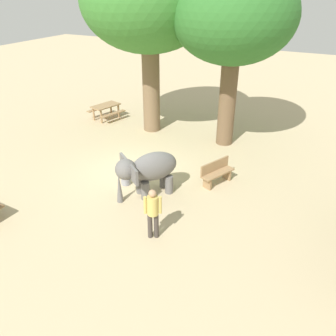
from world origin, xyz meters
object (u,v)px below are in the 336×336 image
(feed_bucket, at_px, (126,180))
(elephant, at_px, (148,169))
(shade_tree_secondary, at_px, (234,17))
(person_handler, at_px, (153,210))
(wooden_bench, at_px, (216,172))
(shade_tree_main, at_px, (149,1))
(picnic_table_far, at_px, (106,108))

(feed_bucket, bearing_deg, elephant, 78.49)
(elephant, xyz_separation_m, shade_tree_secondary, (-5.40, 0.96, 4.39))
(person_handler, relative_size, wooden_bench, 1.12)
(shade_tree_main, bearing_deg, person_handler, 29.30)
(wooden_bench, relative_size, feed_bucket, 4.01)
(shade_tree_secondary, bearing_deg, picnic_table_far, -91.32)
(shade_tree_secondary, height_order, feed_bucket, shade_tree_secondary)
(elephant, distance_m, wooden_bench, 2.63)
(shade_tree_main, height_order, wooden_bench, shade_tree_main)
(elephant, relative_size, shade_tree_main, 0.26)
(shade_tree_secondary, bearing_deg, feed_bucket, -21.66)
(person_handler, height_order, picnic_table_far, person_handler)
(shade_tree_main, relative_size, wooden_bench, 5.64)
(shade_tree_secondary, bearing_deg, elephant, -10.10)
(elephant, xyz_separation_m, shade_tree_main, (-5.34, -2.83, 4.87))
(elephant, relative_size, picnic_table_far, 1.17)
(feed_bucket, bearing_deg, picnic_table_far, -138.65)
(shade_tree_secondary, distance_m, feed_bucket, 7.63)
(wooden_bench, bearing_deg, shade_tree_secondary, -142.33)
(person_handler, height_order, feed_bucket, person_handler)
(shade_tree_secondary, bearing_deg, shade_tree_main, -89.18)
(picnic_table_far, height_order, feed_bucket, picnic_table_far)
(elephant, xyz_separation_m, wooden_bench, (-1.78, 1.86, -0.52))
(person_handler, relative_size, shade_tree_secondary, 0.22)
(elephant, height_order, person_handler, person_handler)
(elephant, distance_m, feed_bucket, 1.39)
(elephant, relative_size, shade_tree_secondary, 0.29)
(shade_tree_main, xyz_separation_m, wooden_bench, (3.56, 4.69, -5.39))
(elephant, distance_m, shade_tree_main, 7.76)
(shade_tree_secondary, relative_size, picnic_table_far, 4.02)
(shade_tree_main, bearing_deg, shade_tree_secondary, 90.82)
(elephant, bearing_deg, person_handler, 70.10)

